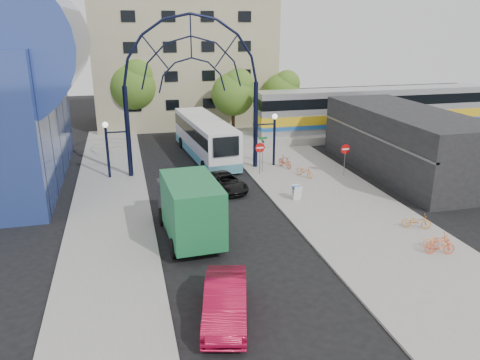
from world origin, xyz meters
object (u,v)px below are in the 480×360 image
object	(u,v)px
gateway_arch	(192,63)
bike_near_b	(285,161)
train_car	(373,109)
tree_north_a	(234,92)
green_truck	(189,207)
bike_far_c	(437,240)
tree_north_c	(283,90)
stop_sign	(260,151)
red_sedan	(225,301)
street_name_sign	(263,147)
black_suv	(225,182)
tree_north_b	(134,84)
sandwich_board	(297,191)
bike_far_b	(440,246)
do_not_enter_sign	(345,152)
bike_near_a	(305,171)
city_bus	(205,137)
bike_far_a	(417,221)

from	to	relation	value
gateway_arch	bike_near_b	distance (m)	10.81
train_car	tree_north_a	distance (m)	14.52
green_truck	bike_far_c	size ratio (longest dim) A/B	4.74
tree_north_c	green_truck	xyz separation A→B (m)	(-14.27, -25.64, -2.49)
stop_sign	red_sedan	world-z (taller)	stop_sign
red_sedan	street_name_sign	bearing A→B (deg)	83.00
train_car	black_suv	size ratio (longest dim) A/B	5.75
tree_north_b	red_sedan	world-z (taller)	tree_north_b
gateway_arch	sandwich_board	distance (m)	12.52
red_sedan	bike_near_b	xyz separation A→B (m)	(9.15, 18.85, -0.17)
green_truck	bike_far_c	distance (m)	13.32
tree_north_b	bike_far_b	xyz separation A→B (m)	(13.76, -33.11, -4.69)
train_car	bike_far_c	size ratio (longest dim) A/B	16.46
tree_north_a	bike_far_b	bearing A→B (deg)	-82.63
bike_near_b	black_suv	bearing A→B (deg)	-164.01
stop_sign	do_not_enter_sign	bearing A→B (deg)	-17.88
stop_sign	tree_north_a	world-z (taller)	tree_north_a
sandwich_board	bike_near_a	size ratio (longest dim) A/B	0.58
bike_far_b	do_not_enter_sign	bearing A→B (deg)	10.79
gateway_arch	stop_sign	xyz separation A→B (m)	(4.80, -2.00, -6.56)
gateway_arch	tree_north_c	bearing A→B (deg)	48.96
tree_north_c	bike_near_a	bearing A→B (deg)	-103.42
bike_near_a	red_sedan	bearing A→B (deg)	-145.56
city_bus	bike_near_a	bearing A→B (deg)	-55.82
green_truck	bike_near_a	distance (m)	13.05
gateway_arch	green_truck	distance (m)	13.70
do_not_enter_sign	bike_near_a	size ratio (longest dim) A/B	1.46
tree_north_b	street_name_sign	bearing A→B (deg)	-62.35
city_bus	bike_far_a	bearing A→B (deg)	-68.72
street_name_sign	bike_near_b	size ratio (longest dim) A/B	1.69
stop_sign	tree_north_c	xyz separation A→B (m)	(7.32, 15.93, 2.28)
street_name_sign	tree_north_c	distance (m)	16.95
stop_sign	street_name_sign	bearing A→B (deg)	56.36
tree_north_a	bike_far_a	bearing A→B (deg)	-80.19
gateway_arch	city_bus	world-z (taller)	gateway_arch
street_name_sign	green_truck	distance (m)	12.67
do_not_enter_sign	bike_far_a	world-z (taller)	do_not_enter_sign
gateway_arch	street_name_sign	bearing A→B (deg)	-15.07
stop_sign	bike_near_a	bearing A→B (deg)	-26.07
gateway_arch	bike_far_a	xyz separation A→B (m)	(10.62, -14.08, -8.01)
gateway_arch	tree_north_a	bearing A→B (deg)	62.83
do_not_enter_sign	tree_north_b	bearing A→B (deg)	126.74
train_car	bike_far_b	xyz separation A→B (m)	(-10.11, -25.18, -2.32)
tree_north_b	bike_far_a	xyz separation A→B (m)	(14.50, -30.00, -4.72)
gateway_arch	do_not_enter_sign	world-z (taller)	gateway_arch
stop_sign	black_suv	distance (m)	4.54
green_truck	stop_sign	bearing A→B (deg)	51.47
tree_north_c	street_name_sign	bearing A→B (deg)	-114.31
train_car	bike_near_a	distance (m)	16.85
stop_sign	tree_north_a	distance (m)	14.23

